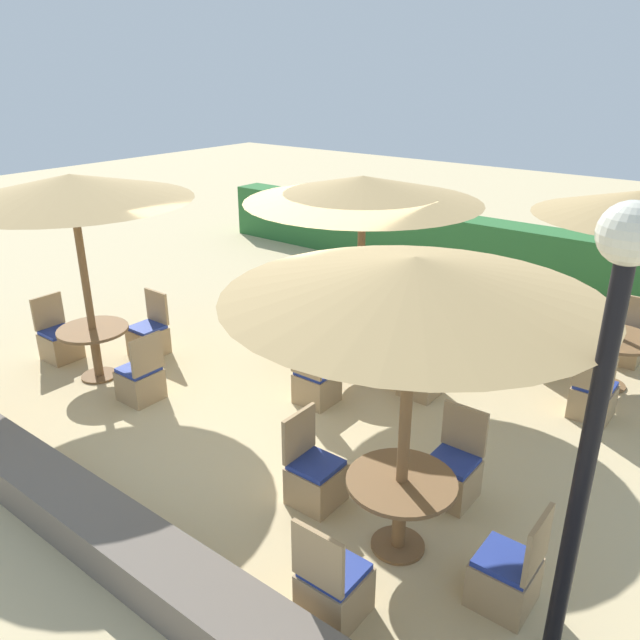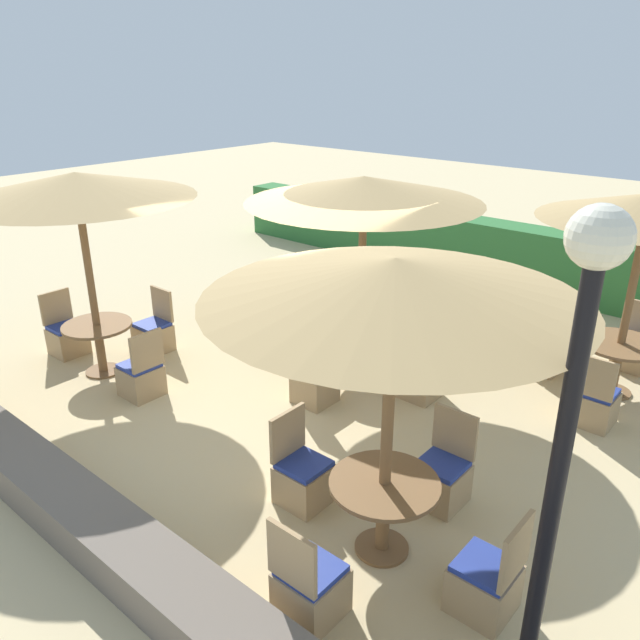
{
  "view_description": "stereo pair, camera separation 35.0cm",
  "coord_description": "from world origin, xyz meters",
  "px_view_note": "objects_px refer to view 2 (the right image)",
  "views": [
    {
      "loc": [
        4.6,
        -5.3,
        3.99
      ],
      "look_at": [
        0.0,
        0.6,
        0.9
      ],
      "focal_mm": 35.0,
      "sensor_mm": 36.0,
      "label": 1
    },
    {
      "loc": [
        4.87,
        -5.08,
        3.99
      ],
      "look_at": [
        0.0,
        0.6,
        0.9
      ],
      "focal_mm": 35.0,
      "sensor_mm": 36.0,
      "label": 2
    }
  ],
  "objects_px": {
    "patio_chair_center_north": "(400,332)",
    "patio_chair_front_right_south": "(310,588)",
    "parasol_front_left": "(76,186)",
    "patio_chair_back_right_south": "(594,404)",
    "patio_chair_back_right_north": "(633,350)",
    "patio_chair_front_right_west": "(303,478)",
    "patio_chair_front_left_north": "(154,334)",
    "lamp_post": "(576,371)",
    "parasol_front_right": "(394,280)",
    "round_table_front_left": "(99,337)",
    "round_table_back_right": "(619,354)",
    "patio_chair_center_south": "(314,383)",
    "patio_chair_front_left_west": "(67,337)",
    "parasol_center": "(364,190)",
    "patio_chair_center_east": "(422,378)",
    "patio_chair_back_right_west": "(543,353)",
    "patio_chair_front_right_north": "(441,478)",
    "patio_chair_front_left_east": "(142,377)",
    "patio_chair_front_right_east": "(486,583)",
    "round_table_center": "(360,334)",
    "round_table_front_right": "(384,499)",
    "patio_chair_center_west": "(301,335)"
  },
  "relations": [
    {
      "from": "round_table_front_left",
      "to": "patio_chair_front_left_west",
      "type": "bearing_deg",
      "value": 179.53
    },
    {
      "from": "round_table_front_left",
      "to": "patio_chair_back_right_west",
      "type": "distance_m",
      "value": 6.13
    },
    {
      "from": "patio_chair_front_left_east",
      "to": "patio_chair_back_right_north",
      "type": "xyz_separation_m",
      "value": [
        4.56,
        4.97,
        0.0
      ]
    },
    {
      "from": "patio_chair_center_south",
      "to": "patio_chair_front_right_west",
      "type": "distance_m",
      "value": 1.93
    },
    {
      "from": "lamp_post",
      "to": "parasol_front_right",
      "type": "height_order",
      "value": "lamp_post"
    },
    {
      "from": "patio_chair_center_south",
      "to": "patio_chair_back_right_south",
      "type": "height_order",
      "value": "same"
    },
    {
      "from": "parasol_center",
      "to": "patio_chair_center_east",
      "type": "height_order",
      "value": "parasol_center"
    },
    {
      "from": "parasol_front_right",
      "to": "patio_chair_back_right_west",
      "type": "xyz_separation_m",
      "value": [
        -0.34,
        4.32,
        -2.25
      ]
    },
    {
      "from": "patio_chair_center_north",
      "to": "patio_chair_front_left_east",
      "type": "xyz_separation_m",
      "value": [
        -1.71,
        -3.38,
        0.0
      ]
    },
    {
      "from": "patio_chair_front_left_north",
      "to": "round_table_front_left",
      "type": "bearing_deg",
      "value": 92.66
    },
    {
      "from": "patio_chair_back_right_south",
      "to": "lamp_post",
      "type": "bearing_deg",
      "value": -78.17
    },
    {
      "from": "parasol_center",
      "to": "patio_chair_center_east",
      "type": "bearing_deg",
      "value": -0.03
    },
    {
      "from": "patio_chair_front_right_north",
      "to": "patio_chair_center_south",
      "type": "bearing_deg",
      "value": -16.31
    },
    {
      "from": "patio_chair_center_north",
      "to": "patio_chair_front_right_south",
      "type": "distance_m",
      "value": 5.1
    },
    {
      "from": "patio_chair_front_right_west",
      "to": "patio_chair_front_left_east",
      "type": "bearing_deg",
      "value": -94.14
    },
    {
      "from": "patio_chair_front_left_north",
      "to": "patio_chair_center_east",
      "type": "bearing_deg",
      "value": -159.94
    },
    {
      "from": "patio_chair_front_right_east",
      "to": "round_table_back_right",
      "type": "bearing_deg",
      "value": 4.73
    },
    {
      "from": "patio_chair_back_right_north",
      "to": "patio_chair_center_south",
      "type": "bearing_deg",
      "value": 52.95
    },
    {
      "from": "round_table_back_right",
      "to": "patio_chair_center_north",
      "type": "bearing_deg",
      "value": -167.32
    },
    {
      "from": "patio_chair_back_right_west",
      "to": "patio_chair_front_left_west",
      "type": "bearing_deg",
      "value": -53.98
    },
    {
      "from": "patio_chair_front_right_east",
      "to": "patio_chair_front_left_east",
      "type": "distance_m",
      "value": 4.96
    },
    {
      "from": "patio_chair_center_north",
      "to": "patio_chair_center_south",
      "type": "relative_size",
      "value": 1.0
    },
    {
      "from": "patio_chair_center_south",
      "to": "patio_chair_back_right_north",
      "type": "xyz_separation_m",
      "value": [
        2.76,
        3.66,
        0.0
      ]
    },
    {
      "from": "patio_chair_front_right_north",
      "to": "round_table_back_right",
      "type": "xyz_separation_m",
      "value": [
        0.59,
        3.37,
        0.29
      ]
    },
    {
      "from": "parasol_center",
      "to": "round_table_back_right",
      "type": "bearing_deg",
      "value": 31.27
    },
    {
      "from": "patio_chair_back_right_south",
      "to": "patio_chair_back_right_north",
      "type": "height_order",
      "value": "same"
    },
    {
      "from": "round_table_center",
      "to": "patio_chair_front_left_west",
      "type": "xyz_separation_m",
      "value": [
        -3.67,
        -2.28,
        -0.34
      ]
    },
    {
      "from": "patio_chair_center_north",
      "to": "parasol_front_left",
      "type": "xyz_separation_m",
      "value": [
        -2.69,
        -3.36,
        2.32
      ]
    },
    {
      "from": "patio_chair_back_right_north",
      "to": "patio_chair_front_left_north",
      "type": "bearing_deg",
      "value": 35.89
    },
    {
      "from": "patio_chair_front_left_east",
      "to": "patio_chair_center_north",
      "type": "bearing_deg",
      "value": -26.79
    },
    {
      "from": "patio_chair_front_right_north",
      "to": "patio_chair_back_right_west",
      "type": "relative_size",
      "value": 1.0
    },
    {
      "from": "patio_chair_center_west",
      "to": "round_table_front_left",
      "type": "height_order",
      "value": "patio_chair_center_west"
    },
    {
      "from": "patio_chair_center_east",
      "to": "round_table_front_right",
      "type": "bearing_deg",
      "value": -154.84
    },
    {
      "from": "patio_chair_front_left_west",
      "to": "round_table_back_right",
      "type": "relative_size",
      "value": 0.91
    },
    {
      "from": "patio_chair_front_right_north",
      "to": "round_table_back_right",
      "type": "height_order",
      "value": "patio_chair_front_right_north"
    },
    {
      "from": "round_table_front_right",
      "to": "parasol_front_left",
      "type": "distance_m",
      "value": 5.35
    },
    {
      "from": "patio_chair_front_right_west",
      "to": "patio_chair_back_right_south",
      "type": "xyz_separation_m",
      "value": [
        1.67,
        3.29,
        0.0
      ]
    },
    {
      "from": "lamp_post",
      "to": "round_table_front_right",
      "type": "bearing_deg",
      "value": 169.69
    },
    {
      "from": "parasol_center",
      "to": "patio_chair_center_west",
      "type": "distance_m",
      "value": 2.53
    },
    {
      "from": "round_table_front_left",
      "to": "round_table_back_right",
      "type": "distance_m",
      "value": 6.87
    },
    {
      "from": "patio_chair_center_north",
      "to": "patio_chair_center_east",
      "type": "xyz_separation_m",
      "value": [
        1.05,
        -1.07,
        0.0
      ]
    },
    {
      "from": "lamp_post",
      "to": "parasol_center",
      "type": "relative_size",
      "value": 1.11
    },
    {
      "from": "patio_chair_front_left_west",
      "to": "patio_chair_center_north",
      "type": "bearing_deg",
      "value": 132.76
    },
    {
      "from": "round_table_center",
      "to": "patio_chair_front_left_north",
      "type": "distance_m",
      "value": 3.12
    },
    {
      "from": "patio_chair_front_right_west",
      "to": "parasol_front_left",
      "type": "height_order",
      "value": "parasol_front_left"
    },
    {
      "from": "parasol_front_right",
      "to": "round_table_front_left",
      "type": "distance_m",
      "value": 5.33
    },
    {
      "from": "patio_chair_center_east",
      "to": "round_table_front_left",
      "type": "distance_m",
      "value": 4.39
    },
    {
      "from": "patio_chair_center_east",
      "to": "parasol_front_left",
      "type": "distance_m",
      "value": 4.96
    },
    {
      "from": "parasol_center",
      "to": "patio_chair_front_right_south",
      "type": "relative_size",
      "value": 3.21
    },
    {
      "from": "lamp_post",
      "to": "round_table_back_right",
      "type": "distance_m",
      "value": 4.96
    }
  ]
}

